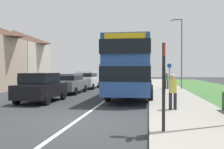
{
  "coord_description": "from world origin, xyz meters",
  "views": [
    {
      "loc": [
        2.58,
        -8.43,
        1.83
      ],
      "look_at": [
        0.57,
        4.89,
        1.6
      ],
      "focal_mm": 39.01,
      "sensor_mm": 36.0,
      "label": 1
    }
  ],
  "objects": [
    {
      "name": "street_lamp_mid",
      "position": [
        5.44,
        14.48,
        3.8
      ],
      "size": [
        1.14,
        0.2,
        6.52
      ],
      "color": "slate",
      "rests_on": "ground_plane"
    },
    {
      "name": "parked_car_grey",
      "position": [
        -3.62,
        10.09,
        0.87
      ],
      "size": [
        1.95,
        4.4,
        1.58
      ],
      "color": "slate",
      "rests_on": "ground_plane"
    },
    {
      "name": "double_decker_bus",
      "position": [
        1.43,
        8.88,
        2.14
      ],
      "size": [
        2.8,
        11.27,
        3.7
      ],
      "color": "#284C93",
      "rests_on": "ground_plane"
    },
    {
      "name": "cycle_route_sign",
      "position": [
        4.64,
        16.56,
        1.43
      ],
      "size": [
        0.44,
        0.08,
        2.52
      ],
      "color": "slate",
      "rests_on": "ground_plane"
    },
    {
      "name": "lane_marking_centre",
      "position": [
        0.0,
        8.0,
        0.0
      ],
      "size": [
        0.14,
        60.0,
        0.01
      ],
      "primitive_type": "cube",
      "color": "silver",
      "rests_on": "ground_plane"
    },
    {
      "name": "pedestrian_at_stop",
      "position": [
        3.63,
        2.42,
        0.98
      ],
      "size": [
        0.34,
        0.34,
        1.67
      ],
      "color": "#23232D",
      "rests_on": "ground_plane"
    },
    {
      "name": "parked_car_white",
      "position": [
        -3.54,
        15.16,
        0.95
      ],
      "size": [
        2.0,
        4.2,
        1.73
      ],
      "color": "silver",
      "rests_on": "ground_plane"
    },
    {
      "name": "pavement_near_side",
      "position": [
        4.2,
        6.0,
        0.06
      ],
      "size": [
        3.2,
        68.0,
        0.12
      ],
      "primitive_type": "cube",
      "color": "gray",
      "rests_on": "ground_plane"
    },
    {
      "name": "pedestrian_walking_away",
      "position": [
        4.24,
        14.61,
        0.98
      ],
      "size": [
        0.34,
        0.34,
        1.67
      ],
      "color": "#23232D",
      "rests_on": "ground_plane"
    },
    {
      "name": "parked_car_black",
      "position": [
        -3.54,
        4.78,
        0.92
      ],
      "size": [
        1.92,
        3.99,
        1.68
      ],
      "color": "black",
      "rests_on": "ground_plane"
    },
    {
      "name": "bus_stop_sign",
      "position": [
        3.0,
        -1.47,
        1.54
      ],
      "size": [
        0.09,
        0.52,
        2.6
      ],
      "color": "black",
      "rests_on": "ground_plane"
    },
    {
      "name": "ground_plane",
      "position": [
        0.0,
        0.0,
        0.0
      ],
      "size": [
        120.0,
        120.0,
        0.0
      ],
      "primitive_type": "plane",
      "color": "#2D3033"
    }
  ]
}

